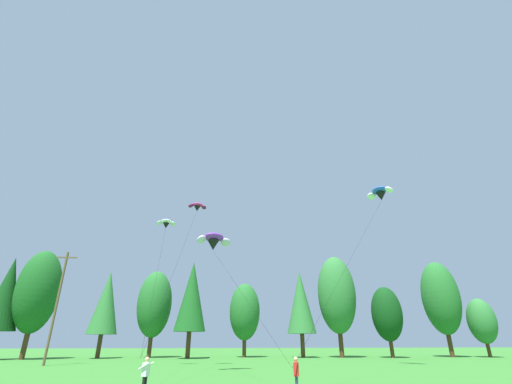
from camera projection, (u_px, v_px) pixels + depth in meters
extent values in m
cone|color=#0F3D14|center=(6.00, 293.00, 48.30)|extent=(4.57, 4.57, 9.98)
cylinder|color=#472D19|center=(25.00, 345.00, 46.37)|extent=(0.66, 0.66, 3.66)
ellipsoid|color=#19561E|center=(38.00, 291.00, 49.14)|extent=(5.74, 5.74, 11.47)
cylinder|color=#472D19|center=(99.00, 346.00, 49.08)|extent=(0.61, 0.61, 3.15)
cone|color=#2D7033|center=(106.00, 302.00, 51.46)|extent=(4.26, 4.26, 8.95)
cylinder|color=#472D19|center=(150.00, 346.00, 51.00)|extent=(0.61, 0.61, 3.13)
ellipsoid|color=#236628|center=(155.00, 304.00, 53.37)|extent=(5.17, 5.17, 9.81)
cylinder|color=#472D19|center=(188.00, 345.00, 48.72)|extent=(0.64, 0.64, 3.51)
cone|color=#19561E|center=(192.00, 296.00, 51.38)|extent=(4.57, 4.57, 9.99)
cylinder|color=#472D19|center=(244.00, 348.00, 52.01)|extent=(0.57, 0.57, 2.70)
ellipsoid|color=#236628|center=(245.00, 311.00, 54.06)|extent=(4.71, 4.71, 8.46)
cylinder|color=#472D19|center=(303.00, 345.00, 51.44)|extent=(0.62, 0.62, 3.29)
cone|color=#2D7033|center=(301.00, 301.00, 53.93)|extent=(4.38, 4.38, 9.35)
cylinder|color=#472D19|center=(341.00, 344.00, 51.45)|extent=(0.67, 0.67, 3.74)
ellipsoid|color=#2D7033|center=(337.00, 294.00, 54.28)|extent=(5.83, 5.83, 11.70)
cylinder|color=#472D19|center=(392.00, 348.00, 50.58)|extent=(0.55, 0.55, 2.52)
ellipsoid|color=#0F3D14|center=(387.00, 314.00, 52.49)|extent=(4.51, 4.51, 7.89)
cylinder|color=#472D19|center=(450.00, 344.00, 52.75)|extent=(0.65, 0.65, 3.60)
ellipsoid|color=#236628|center=(441.00, 297.00, 55.48)|extent=(5.68, 5.68, 11.28)
cylinder|color=#472D19|center=(489.00, 350.00, 51.87)|extent=(0.52, 0.52, 2.12)
ellipsoid|color=#2D7033|center=(482.00, 321.00, 53.48)|extent=(4.08, 4.08, 6.64)
cylinder|color=brown|center=(56.00, 306.00, 37.32)|extent=(0.26, 0.26, 11.71)
cube|color=brown|center=(67.00, 257.00, 39.39)|extent=(2.20, 0.14, 0.14)
cube|color=white|center=(146.00, 369.00, 16.63)|extent=(0.34, 0.43, 0.60)
sphere|color=tan|center=(147.00, 359.00, 16.81)|extent=(0.22, 0.22, 0.22)
cylinder|color=white|center=(144.00, 366.00, 16.48)|extent=(0.53, 0.23, 0.35)
cylinder|color=white|center=(149.00, 365.00, 16.91)|extent=(0.53, 0.23, 0.35)
cube|color=red|center=(296.00, 369.00, 16.78)|extent=(0.33, 0.43, 0.60)
sphere|color=tan|center=(296.00, 359.00, 16.96)|extent=(0.22, 0.22, 0.22)
cylinder|color=red|center=(296.00, 369.00, 16.58)|extent=(0.21, 0.13, 0.57)
cylinder|color=red|center=(296.00, 368.00, 17.01)|extent=(0.21, 0.13, 0.57)
ellipsoid|color=white|center=(166.00, 222.00, 39.01)|extent=(1.28, 0.95, 0.65)
ellipsoid|color=silver|center=(173.00, 224.00, 39.08)|extent=(0.79, 0.76, 0.75)
ellipsoid|color=silver|center=(159.00, 223.00, 38.78)|extent=(0.70, 0.76, 0.75)
cone|color=black|center=(166.00, 226.00, 38.90)|extent=(0.75, 0.75, 0.58)
cylinder|color=black|center=(158.00, 268.00, 27.83)|extent=(2.78, 18.86, 12.41)
ellipsoid|color=blue|center=(380.00, 190.00, 39.44)|extent=(2.10, 2.29, 0.88)
ellipsoid|color=white|center=(389.00, 190.00, 38.44)|extent=(1.44, 1.41, 1.06)
ellipsoid|color=white|center=(371.00, 196.00, 40.19)|extent=(1.38, 1.35, 1.06)
cone|color=black|center=(381.00, 196.00, 39.22)|extent=(1.44, 1.44, 0.90)
cylinder|color=black|center=(355.00, 251.00, 27.94)|extent=(14.09, 16.15, 15.84)
ellipsoid|color=#D12893|center=(198.00, 205.00, 39.09)|extent=(1.35, 1.06, 0.49)
ellipsoid|color=#66144C|center=(204.00, 207.00, 39.24)|extent=(0.81, 0.80, 0.61)
ellipsoid|color=#66144C|center=(191.00, 206.00, 38.77)|extent=(0.75, 0.76, 0.61)
cone|color=black|center=(197.00, 209.00, 38.97)|extent=(0.82, 0.82, 0.57)
cylinder|color=black|center=(180.00, 256.00, 27.87)|extent=(0.68, 17.85, 14.19)
ellipsoid|color=purple|center=(214.00, 237.00, 31.97)|extent=(2.20, 1.82, 1.00)
ellipsoid|color=silver|center=(226.00, 242.00, 32.31)|extent=(1.31, 1.30, 1.15)
ellipsoid|color=silver|center=(201.00, 239.00, 31.37)|extent=(1.17, 1.30, 1.15)
cone|color=black|center=(213.00, 245.00, 31.77)|extent=(1.36, 1.36, 0.91)
cylinder|color=black|center=(241.00, 291.00, 24.21)|extent=(4.59, 12.77, 8.84)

